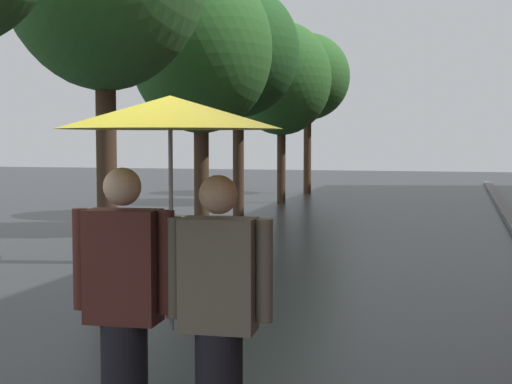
% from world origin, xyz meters
% --- Properties ---
extents(street_tree_2, '(2.84, 2.84, 5.29)m').
position_xyz_m(street_tree_2, '(-2.94, 10.55, 3.61)').
color(street_tree_2, '#473323').
rests_on(street_tree_2, ground).
extents(street_tree_3, '(2.90, 2.90, 5.47)m').
position_xyz_m(street_tree_3, '(-3.04, 13.52, 3.89)').
color(street_tree_3, '#473323').
rests_on(street_tree_3, ground).
extents(street_tree_4, '(2.85, 2.85, 5.17)m').
position_xyz_m(street_tree_4, '(-2.88, 17.39, 3.55)').
color(street_tree_4, '#473323').
rests_on(street_tree_4, ground).
extents(street_tree_5, '(2.82, 2.82, 5.36)m').
position_xyz_m(street_tree_5, '(-2.87, 21.27, 3.89)').
color(street_tree_5, '#473323').
rests_on(street_tree_5, ground).
extents(couple_under_umbrella, '(1.22, 1.22, 2.08)m').
position_xyz_m(couple_under_umbrella, '(0.53, -0.02, 1.43)').
color(couple_under_umbrella, black).
rests_on(couple_under_umbrella, ground).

